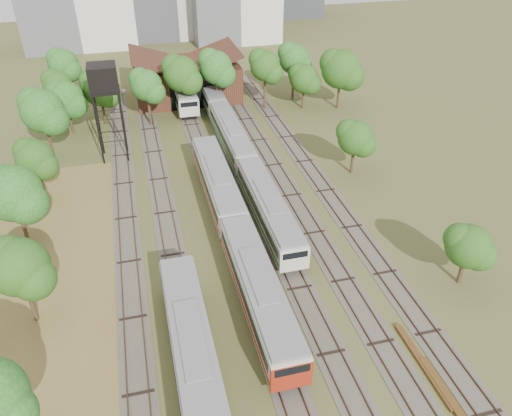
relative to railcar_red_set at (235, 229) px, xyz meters
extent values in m
plane|color=#475123|center=(2.00, -17.68, -1.91)|extent=(240.00, 240.00, 0.00)
cube|color=brown|center=(-16.00, -9.68, -1.89)|extent=(14.00, 60.00, 0.04)
cube|color=#4C473D|center=(-10.00, 7.32, -1.88)|extent=(2.60, 80.00, 0.06)
cube|color=#472D1E|center=(-10.72, 7.32, -1.79)|extent=(0.08, 80.00, 0.14)
cube|color=#472D1E|center=(-9.28, 7.32, -1.79)|extent=(0.08, 80.00, 0.14)
cube|color=#4C473D|center=(-6.00, 7.32, -1.88)|extent=(2.60, 80.00, 0.06)
cube|color=#472D1E|center=(-6.72, 7.32, -1.79)|extent=(0.08, 80.00, 0.14)
cube|color=#472D1E|center=(-5.28, 7.32, -1.79)|extent=(0.08, 80.00, 0.14)
cube|color=#4C473D|center=(0.00, 7.32, -1.88)|extent=(2.60, 80.00, 0.06)
cube|color=#472D1E|center=(-0.72, 7.32, -1.79)|extent=(0.08, 80.00, 0.14)
cube|color=#472D1E|center=(0.72, 7.32, -1.79)|extent=(0.08, 80.00, 0.14)
cube|color=#4C473D|center=(4.00, 7.32, -1.88)|extent=(2.60, 80.00, 0.06)
cube|color=#472D1E|center=(3.28, 7.32, -1.79)|extent=(0.08, 80.00, 0.14)
cube|color=#472D1E|center=(4.72, 7.32, -1.79)|extent=(0.08, 80.00, 0.14)
cube|color=#4C473D|center=(8.00, 7.32, -1.88)|extent=(2.60, 80.00, 0.06)
cube|color=#472D1E|center=(7.28, 7.32, -1.79)|extent=(0.08, 80.00, 0.14)
cube|color=#472D1E|center=(8.72, 7.32, -1.79)|extent=(0.08, 80.00, 0.14)
cube|color=#4C473D|center=(12.00, 7.32, -1.88)|extent=(2.60, 80.00, 0.06)
cube|color=#472D1E|center=(11.28, 7.32, -1.79)|extent=(0.08, 80.00, 0.14)
cube|color=#472D1E|center=(12.72, 7.32, -1.79)|extent=(0.08, 80.00, 0.14)
cube|color=black|center=(0.00, -8.69, -1.52)|extent=(2.18, 15.64, 0.79)
cube|color=beige|center=(0.00, -8.69, 0.11)|extent=(2.87, 17.00, 2.47)
cube|color=black|center=(0.00, -8.69, 0.41)|extent=(2.93, 15.64, 0.84)
cube|color=slate|center=(0.00, -8.69, 1.53)|extent=(2.64, 16.66, 0.36)
cube|color=maroon|center=(0.00, -8.69, -0.58)|extent=(2.93, 16.66, 0.45)
cube|color=maroon|center=(0.00, -17.14, -0.01)|extent=(2.91, 0.25, 2.23)
cube|color=black|center=(0.00, 8.81, -1.52)|extent=(2.18, 15.64, 0.79)
cube|color=beige|center=(0.00, 8.81, 0.11)|extent=(2.87, 17.00, 2.47)
cube|color=black|center=(0.00, 8.81, 0.41)|extent=(2.93, 15.64, 0.84)
cube|color=slate|center=(0.00, 8.81, 1.53)|extent=(2.64, 16.66, 0.36)
cube|color=maroon|center=(0.00, 8.81, -0.58)|extent=(2.93, 16.66, 0.45)
cube|color=black|center=(4.00, 2.82, -1.55)|extent=(2.02, 15.64, 0.74)
cube|color=beige|center=(4.00, 2.82, -0.03)|extent=(2.66, 17.00, 2.30)
cube|color=black|center=(4.00, 2.82, 0.25)|extent=(2.72, 15.64, 0.78)
cube|color=slate|center=(4.00, 2.82, 1.28)|extent=(2.45, 16.66, 0.33)
cube|color=#1B6C33|center=(4.00, 2.82, -0.67)|extent=(2.72, 16.66, 0.41)
cube|color=beige|center=(4.00, -5.63, -0.15)|extent=(2.70, 0.25, 2.07)
cube|color=black|center=(4.00, 20.32, -1.55)|extent=(2.02, 15.64, 0.74)
cube|color=beige|center=(4.00, 20.32, -0.03)|extent=(2.66, 17.00, 2.30)
cube|color=black|center=(4.00, 20.32, 0.25)|extent=(2.72, 15.64, 0.78)
cube|color=slate|center=(4.00, 20.32, 1.28)|extent=(2.45, 16.66, 0.33)
cube|color=#1B6C33|center=(4.00, 20.32, -0.67)|extent=(2.72, 16.66, 0.41)
cube|color=black|center=(4.00, 37.82, -1.55)|extent=(2.02, 15.64, 0.74)
cube|color=beige|center=(4.00, 37.82, -0.03)|extent=(2.66, 17.00, 2.30)
cube|color=black|center=(4.00, 37.82, 0.25)|extent=(2.72, 15.64, 0.78)
cube|color=slate|center=(4.00, 37.82, 1.28)|extent=(2.45, 16.66, 0.33)
cube|color=#1B6C33|center=(4.00, 37.82, -0.67)|extent=(2.72, 16.66, 0.41)
cube|color=black|center=(0.00, 38.32, -1.52)|extent=(2.18, 14.72, 0.79)
cube|color=beige|center=(0.00, 38.32, 0.11)|extent=(2.87, 16.00, 2.47)
cube|color=black|center=(0.00, 38.32, 0.41)|extent=(2.93, 14.72, 0.84)
cube|color=slate|center=(0.00, 38.32, 1.53)|extent=(2.64, 15.68, 0.36)
cube|color=#1B6C33|center=(0.00, 38.32, -0.58)|extent=(2.93, 15.68, 0.45)
cube|color=beige|center=(0.00, 30.37, -0.01)|extent=(2.91, 0.25, 2.23)
cube|color=black|center=(-6.00, -13.68, -1.53)|extent=(2.13, 16.56, 0.77)
cube|color=gray|center=(-6.00, -13.68, 0.07)|extent=(2.81, 18.00, 2.42)
cube|color=black|center=(-6.00, -13.68, 0.36)|extent=(2.87, 16.56, 0.82)
cube|color=slate|center=(-6.00, -13.68, 1.45)|extent=(2.58, 17.64, 0.35)
cylinder|color=black|center=(-12.11, 20.21, 2.41)|extent=(0.22, 0.22, 8.64)
cylinder|color=black|center=(-9.19, 20.21, 2.41)|extent=(0.22, 0.22, 8.64)
cylinder|color=black|center=(-12.11, 23.13, 2.41)|extent=(0.22, 0.22, 8.64)
cylinder|color=black|center=(-9.19, 23.13, 2.41)|extent=(0.22, 0.22, 8.64)
cube|color=black|center=(-10.65, 21.67, 6.82)|extent=(3.40, 3.40, 0.20)
cube|color=black|center=(-10.65, 21.67, 8.38)|extent=(3.24, 3.24, 2.92)
cube|color=brown|center=(10.00, -17.22, -1.78)|extent=(0.52, 7.79, 0.26)
cube|color=brown|center=(10.20, -21.28, -1.76)|extent=(0.57, 9.18, 0.30)
cube|color=#3A1C15|center=(1.00, 40.32, 0.84)|extent=(16.00, 11.00, 5.50)
cube|color=#3A1C15|center=(-3.00, 40.32, 4.19)|extent=(8.45, 11.55, 2.96)
cube|color=#3A1C15|center=(5.00, 40.32, 4.19)|extent=(8.45, 11.55, 2.96)
cube|color=black|center=(1.00, 34.87, 0.29)|extent=(6.40, 0.15, 4.12)
cylinder|color=#382616|center=(-17.41, -5.46, 0.22)|extent=(0.36, 0.36, 4.27)
sphere|color=#285416|center=(-17.41, -5.46, 3.52)|extent=(4.43, 4.43, 4.43)
cylinder|color=#382616|center=(-19.40, 5.97, 0.16)|extent=(0.36, 0.36, 4.16)
sphere|color=#285416|center=(-19.40, 5.97, 3.37)|extent=(5.29, 5.29, 5.29)
cylinder|color=#382616|center=(-18.33, 13.23, 0.08)|extent=(0.36, 0.36, 3.99)
sphere|color=#285416|center=(-18.33, 13.23, 3.16)|extent=(3.96, 3.96, 3.96)
cylinder|color=#382616|center=(-18.28, 23.51, 0.52)|extent=(0.36, 0.36, 4.88)
sphere|color=#285416|center=(-18.28, 23.51, 4.29)|extent=(5.20, 5.20, 5.20)
cylinder|color=#382616|center=(-17.30, 33.51, 0.36)|extent=(0.36, 0.36, 4.55)
sphere|color=#285416|center=(-17.30, 33.51, 3.88)|extent=(4.02, 4.02, 4.02)
cylinder|color=#382616|center=(-17.23, 43.81, 0.31)|extent=(0.36, 0.36, 4.46)
sphere|color=#285416|center=(-17.23, 43.81, 3.76)|extent=(4.64, 4.64, 4.64)
cylinder|color=#382616|center=(-16.24, 30.40, 0.03)|extent=(0.36, 0.36, 3.89)
sphere|color=#285416|center=(-16.24, 30.40, 3.03)|extent=(4.76, 4.76, 4.76)
cylinder|color=#382616|center=(-11.91, 32.66, 0.17)|extent=(0.36, 0.36, 4.17)
sphere|color=#285416|center=(-11.91, 32.66, 3.39)|extent=(4.95, 4.95, 4.95)
cylinder|color=#382616|center=(-5.58, 30.63, 0.37)|extent=(0.36, 0.36, 4.56)
sphere|color=#285416|center=(-5.58, 30.63, 3.89)|extent=(4.32, 4.32, 4.32)
cylinder|color=#382616|center=(-0.58, 32.13, 0.64)|extent=(0.36, 0.36, 5.12)
sphere|color=#285416|center=(-0.58, 32.13, 4.60)|extent=(5.04, 5.04, 5.04)
cylinder|color=#382616|center=(4.54, 32.73, 0.78)|extent=(0.36, 0.36, 5.38)
sphere|color=#285416|center=(4.54, 32.73, 4.94)|extent=(4.73, 4.73, 4.73)
cylinder|color=#382616|center=(11.75, 32.44, 0.67)|extent=(0.36, 0.36, 5.18)
sphere|color=#285416|center=(11.75, 32.44, 4.67)|extent=(4.40, 4.40, 4.40)
cylinder|color=#382616|center=(17.10, 35.16, 0.60)|extent=(0.36, 0.36, 5.03)
sphere|color=#285416|center=(17.10, 35.16, 4.49)|extent=(4.57, 4.57, 4.57)
cylinder|color=#382616|center=(22.65, 29.94, 0.45)|extent=(0.36, 0.36, 4.72)
sphere|color=#285416|center=(22.65, 29.94, 4.09)|extent=(5.74, 5.74, 5.74)
cylinder|color=#382616|center=(17.64, -9.88, -0.38)|extent=(0.36, 0.36, 3.07)
sphere|color=#285416|center=(17.64, -9.88, 1.99)|extent=(3.79, 3.79, 3.79)
cylinder|color=#382616|center=(16.47, 10.50, -0.12)|extent=(0.36, 0.36, 3.59)
sphere|color=#285416|center=(16.47, 10.50, 2.66)|extent=(4.06, 4.06, 4.06)
cylinder|color=#382616|center=(17.47, 31.24, -0.10)|extent=(0.36, 0.36, 3.63)
sphere|color=#285416|center=(17.47, 31.24, 2.71)|extent=(4.35, 4.35, 4.35)
camera|label=1|loc=(-7.59, -37.18, 27.30)|focal=35.00mm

